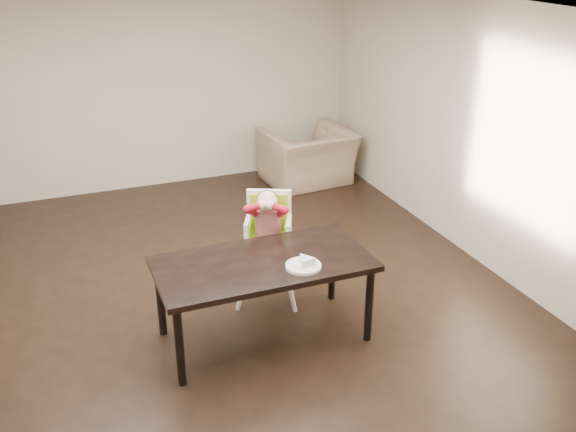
# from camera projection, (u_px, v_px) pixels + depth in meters

# --- Properties ---
(ground) EXTENTS (7.00, 7.00, 0.00)m
(ground) POSITION_uv_depth(u_px,v_px,m) (207.00, 315.00, 5.96)
(ground) COLOR black
(ground) RESTS_ON ground
(room_walls) EXTENTS (6.02, 7.02, 2.71)m
(room_walls) POSITION_uv_depth(u_px,v_px,m) (196.00, 121.00, 5.19)
(room_walls) COLOR beige
(room_walls) RESTS_ON ground
(dining_table) EXTENTS (1.80, 0.90, 0.75)m
(dining_table) POSITION_uv_depth(u_px,v_px,m) (263.00, 269.00, 5.37)
(dining_table) COLOR black
(dining_table) RESTS_ON ground
(high_chair) EXTENTS (0.61, 0.61, 1.10)m
(high_chair) POSITION_uv_depth(u_px,v_px,m) (268.00, 222.00, 5.98)
(high_chair) COLOR white
(high_chair) RESTS_ON ground
(plate) EXTENTS (0.37, 0.37, 0.08)m
(plate) POSITION_uv_depth(u_px,v_px,m) (304.00, 264.00, 5.23)
(plate) COLOR white
(plate) RESTS_ON dining_table
(armchair) EXTENTS (1.22, 0.85, 1.01)m
(armchair) POSITION_uv_depth(u_px,v_px,m) (308.00, 148.00, 8.86)
(armchair) COLOR tan
(armchair) RESTS_ON ground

